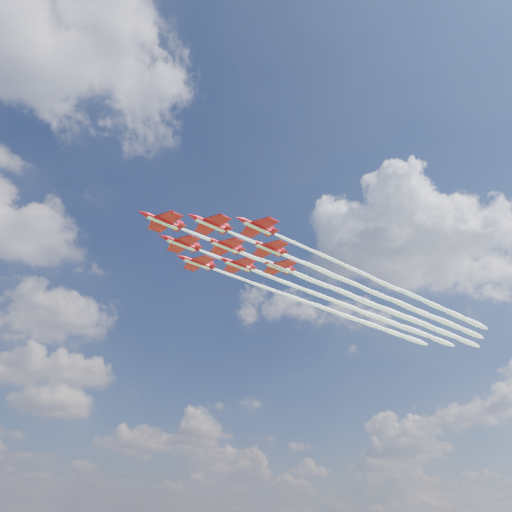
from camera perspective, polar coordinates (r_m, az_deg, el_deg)
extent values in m
cylinder|color=#B90A18|center=(121.62, -10.59, 3.93)|extent=(9.15, 2.70, 1.25)
cone|color=#B90A18|center=(119.43, -12.91, 4.83)|extent=(2.44, 1.60, 1.25)
cone|color=#B90A18|center=(123.89, -8.49, 3.12)|extent=(1.86, 1.39, 1.13)
ellipsoid|color=black|center=(120.98, -11.48, 4.49)|extent=(2.49, 1.40, 0.81)
cube|color=#B90A18|center=(121.82, -10.36, 3.82)|extent=(5.27, 10.88, 0.16)
cube|color=#B90A18|center=(123.54, -8.79, 3.24)|extent=(2.23, 4.28, 0.14)
cube|color=#B90A18|center=(124.16, -8.67, 3.61)|extent=(1.82, 0.45, 2.04)
cube|color=white|center=(121.33, -10.61, 3.71)|extent=(8.55, 2.38, 0.14)
cylinder|color=#B90A18|center=(121.13, -5.20, 3.67)|extent=(9.15, 2.70, 1.25)
cone|color=#B90A18|center=(118.48, -7.42, 4.59)|extent=(2.44, 1.60, 1.25)
cone|color=#B90A18|center=(123.81, -3.21, 2.85)|extent=(1.86, 1.39, 1.13)
ellipsoid|color=black|center=(120.31, -6.06, 4.24)|extent=(2.49, 1.40, 0.81)
cube|color=#B90A18|center=(121.38, -4.98, 3.56)|extent=(5.27, 10.88, 0.16)
cube|color=#B90A18|center=(123.40, -3.50, 2.97)|extent=(2.23, 4.28, 0.14)
cube|color=#B90A18|center=(124.04, -3.40, 3.34)|extent=(1.82, 0.45, 2.04)
cube|color=white|center=(120.84, -5.21, 3.44)|extent=(8.55, 2.38, 0.14)
cylinder|color=#B90A18|center=(130.52, -8.53, 1.42)|extent=(9.15, 2.70, 1.25)
cone|color=#B90A18|center=(128.06, -10.65, 2.21)|extent=(2.44, 1.60, 1.25)
cone|color=#B90A18|center=(133.01, -6.61, 0.70)|extent=(1.86, 1.39, 1.13)
ellipsoid|color=black|center=(129.76, -9.35, 1.93)|extent=(2.49, 1.40, 0.81)
cube|color=#B90A18|center=(130.75, -8.32, 1.32)|extent=(5.27, 10.88, 0.16)
cube|color=#B90A18|center=(132.63, -6.89, 0.80)|extent=(2.23, 4.28, 0.14)
cube|color=#B90A18|center=(133.22, -6.79, 1.16)|extent=(1.82, 0.45, 2.04)
cube|color=white|center=(130.25, -8.55, 1.20)|extent=(8.55, 2.38, 0.14)
cylinder|color=#B90A18|center=(121.72, 0.18, 3.38)|extent=(9.15, 2.70, 1.25)
cone|color=#B90A18|center=(118.63, -1.90, 4.30)|extent=(2.44, 1.60, 1.25)
cone|color=#B90A18|center=(124.78, 2.03, 2.56)|extent=(1.86, 1.39, 1.13)
ellipsoid|color=black|center=(120.72, -0.64, 3.95)|extent=(2.49, 1.40, 0.81)
cube|color=#B90A18|center=(122.01, 0.38, 3.27)|extent=(5.27, 10.88, 0.16)
cube|color=#B90A18|center=(124.32, 1.76, 2.68)|extent=(2.23, 4.28, 0.14)
cube|color=#B90A18|center=(124.97, 1.83, 3.05)|extent=(1.82, 0.45, 2.04)
cube|color=white|center=(121.42, 0.18, 3.15)|extent=(8.55, 2.38, 0.14)
cylinder|color=#B90A18|center=(130.43, -3.52, 1.16)|extent=(9.15, 2.70, 1.25)
cone|color=#B90A18|center=(127.55, -5.54, 1.96)|extent=(2.44, 1.60, 1.25)
cone|color=#B90A18|center=(133.29, -1.71, 0.45)|extent=(1.86, 1.39, 1.13)
ellipsoid|color=black|center=(129.50, -4.31, 1.67)|extent=(2.49, 1.40, 0.81)
cube|color=#B90A18|center=(130.70, -3.33, 1.06)|extent=(5.27, 10.88, 0.16)
cube|color=#B90A18|center=(132.86, -1.98, 0.55)|extent=(2.23, 4.28, 0.14)
cube|color=#B90A18|center=(133.47, -1.89, 0.91)|extent=(1.82, 0.45, 2.04)
cube|color=white|center=(130.15, -3.53, 0.94)|extent=(8.55, 2.38, 0.14)
cylinder|color=#B90A18|center=(139.78, -6.74, -0.77)|extent=(9.15, 2.70, 1.25)
cone|color=#B90A18|center=(137.10, -8.69, -0.07)|extent=(2.44, 1.60, 1.25)
cone|color=#B90A18|center=(142.46, -4.98, -1.40)|extent=(1.86, 1.39, 1.13)
ellipsoid|color=black|center=(138.92, -7.50, -0.31)|extent=(2.49, 1.40, 0.81)
cube|color=#B90A18|center=(140.03, -6.56, -0.86)|extent=(5.27, 10.88, 0.16)
cube|color=#B90A18|center=(142.05, -5.24, -1.31)|extent=(2.23, 4.28, 0.14)
cube|color=#B90A18|center=(142.62, -5.15, -0.97)|extent=(1.82, 0.45, 2.04)
cube|color=white|center=(139.53, -6.76, -0.98)|extent=(8.55, 2.38, 0.14)
cylinder|color=#B90A18|center=(131.33, 1.45, 0.90)|extent=(9.15, 2.70, 1.25)
cone|color=#B90A18|center=(128.05, -0.44, 1.69)|extent=(2.44, 1.60, 1.25)
cone|color=#B90A18|center=(134.55, 3.14, 0.19)|extent=(1.86, 1.39, 1.13)
ellipsoid|color=black|center=(130.24, 0.71, 1.41)|extent=(2.49, 1.40, 0.81)
cube|color=#B90A18|center=(131.64, 1.63, 0.80)|extent=(5.27, 10.88, 0.16)
cube|color=#B90A18|center=(134.06, 2.89, 0.30)|extent=(2.23, 4.28, 0.14)
cube|color=#B90A18|center=(134.68, 2.95, 0.65)|extent=(1.82, 0.45, 2.04)
cube|color=white|center=(131.06, 1.45, 0.68)|extent=(8.55, 2.38, 0.14)
cylinder|color=#B90A18|center=(140.03, -2.08, -1.01)|extent=(9.15, 2.70, 1.25)
cone|color=#B90A18|center=(136.97, -3.92, -0.31)|extent=(2.44, 1.60, 1.25)
cone|color=#B90A18|center=(143.06, -0.42, -1.63)|extent=(1.86, 1.39, 1.13)
ellipsoid|color=black|center=(139.02, -2.80, -0.55)|extent=(2.49, 1.40, 0.81)
cube|color=#B90A18|center=(140.32, -1.90, -1.10)|extent=(5.27, 10.88, 0.16)
cube|color=#B90A18|center=(142.60, -0.66, -1.54)|extent=(2.23, 4.28, 0.14)
cube|color=#B90A18|center=(143.18, -0.59, -1.20)|extent=(1.82, 0.45, 2.04)
cube|color=white|center=(139.78, -2.08, -1.22)|extent=(8.55, 2.38, 0.14)
cylinder|color=#B90A18|center=(141.21, 2.54, -1.24)|extent=(9.15, 2.70, 1.25)
cone|color=#B90A18|center=(137.78, 0.82, -0.56)|extent=(2.44, 1.60, 1.25)
cone|color=#B90A18|center=(144.56, 4.09, -1.85)|extent=(1.86, 1.39, 1.13)
ellipsoid|color=black|center=(140.05, 1.86, -0.78)|extent=(2.49, 1.40, 0.81)
cube|color=#B90A18|center=(141.53, 2.71, -1.32)|extent=(5.27, 10.88, 0.16)
cube|color=#B90A18|center=(144.05, 3.86, -1.76)|extent=(2.23, 4.28, 0.14)
cube|color=#B90A18|center=(144.64, 3.91, -1.42)|extent=(1.82, 0.45, 2.04)
cube|color=white|center=(140.96, 2.55, -1.44)|extent=(8.55, 2.38, 0.14)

